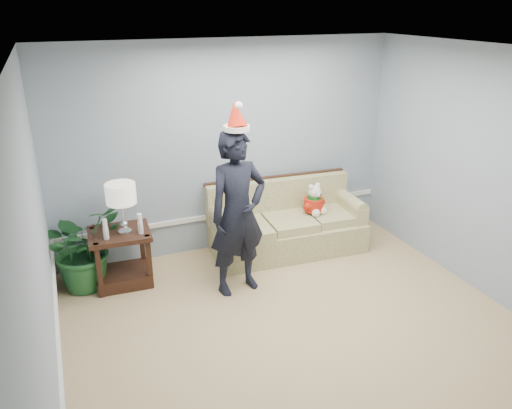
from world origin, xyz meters
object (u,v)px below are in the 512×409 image
object	(u,v)px
table_lamp	(121,196)
man	(238,214)
houseplant	(83,247)
sofa	(286,226)
side_table	(123,263)
teddy_bear	(314,203)

from	to	relation	value
table_lamp	man	size ratio (longest dim) A/B	0.32
table_lamp	houseplant	bearing A→B (deg)	161.37
table_lamp	houseplant	distance (m)	0.78
sofa	houseplant	world-z (taller)	houseplant
sofa	side_table	world-z (taller)	sofa
man	teddy_bear	distance (m)	1.47
side_table	teddy_bear	size ratio (longest dim) A/B	1.71
side_table	table_lamp	distance (m)	0.86
teddy_bear	houseplant	bearing A→B (deg)	160.89
side_table	man	world-z (taller)	man
side_table	man	xyz separation A→B (m)	(1.21, -0.63, 0.68)
man	teddy_bear	world-z (taller)	man
table_lamp	man	xyz separation A→B (m)	(1.15, -0.57, -0.18)
teddy_bear	sofa	bearing A→B (deg)	149.78
houseplant	man	xyz separation A→B (m)	(1.62, -0.73, 0.43)
houseplant	man	bearing A→B (deg)	-24.26
side_table	teddy_bear	world-z (taller)	teddy_bear
sofa	houseplant	bearing A→B (deg)	-176.96
side_table	table_lamp	xyz separation A→B (m)	(0.06, -0.06, 0.85)
houseplant	man	world-z (taller)	man
sofa	teddy_bear	world-z (taller)	sofa
table_lamp	teddy_bear	bearing A→B (deg)	1.20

